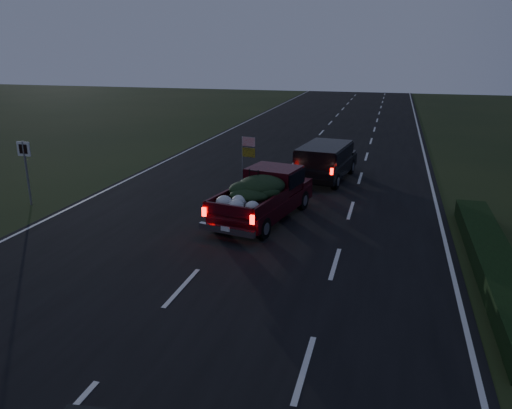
% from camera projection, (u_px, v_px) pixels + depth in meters
% --- Properties ---
extents(ground, '(120.00, 120.00, 0.00)m').
position_uv_depth(ground, '(182.00, 288.00, 12.71)').
color(ground, black).
rests_on(ground, ground).
extents(road_asphalt, '(14.00, 120.00, 0.02)m').
position_uv_depth(road_asphalt, '(182.00, 288.00, 12.71)').
color(road_asphalt, black).
rests_on(road_asphalt, ground).
extents(hedge_row, '(1.00, 10.00, 0.60)m').
position_uv_depth(hedge_row, '(494.00, 263.00, 13.42)').
color(hedge_row, black).
rests_on(hedge_row, ground).
extents(route_sign, '(0.55, 0.08, 2.50)m').
position_uv_depth(route_sign, '(26.00, 163.00, 18.95)').
color(route_sign, gray).
rests_on(route_sign, ground).
extents(pickup_truck, '(2.78, 5.19, 2.58)m').
position_uv_depth(pickup_truck, '(264.00, 193.00, 17.55)').
color(pickup_truck, '#3C0810').
rests_on(pickup_truck, ground).
extents(lead_suv, '(2.53, 4.89, 1.34)m').
position_uv_depth(lead_suv, '(325.00, 158.00, 22.75)').
color(lead_suv, black).
rests_on(lead_suv, ground).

